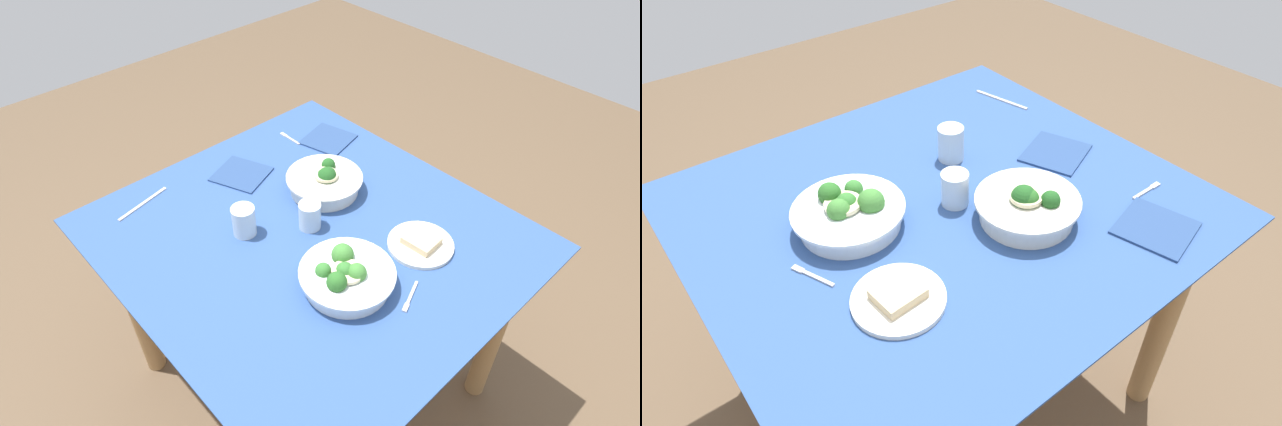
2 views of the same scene
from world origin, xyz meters
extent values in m
plane|color=brown|center=(0.00, 0.00, 0.00)|extent=(6.00, 6.00, 0.00)
cube|color=#2D4C84|center=(0.00, 0.00, 0.77)|extent=(1.17, 1.08, 0.01)
cube|color=#9E7547|center=(0.00, 0.00, 0.76)|extent=(1.13, 1.05, 0.02)
cylinder|color=#9E7547|center=(-0.47, -0.42, 0.37)|extent=(0.07, 0.07, 0.75)
cylinder|color=#9E7547|center=(0.47, -0.42, 0.37)|extent=(0.07, 0.07, 0.75)
cylinder|color=#9E7547|center=(-0.47, 0.42, 0.37)|extent=(0.07, 0.07, 0.75)
cylinder|color=silver|center=(-0.12, 0.17, 0.80)|extent=(0.22, 0.22, 0.05)
cylinder|color=silver|center=(-0.12, 0.17, 0.83)|extent=(0.25, 0.25, 0.01)
sphere|color=#1E511E|center=(-0.11, 0.17, 0.84)|extent=(0.06, 0.06, 0.06)
sphere|color=#286023|center=(-0.12, 0.17, 0.84)|extent=(0.05, 0.05, 0.05)
sphere|color=#1E511E|center=(-0.15, 0.22, 0.84)|extent=(0.05, 0.05, 0.05)
sphere|color=#286023|center=(-0.11, 0.18, 0.84)|extent=(0.05, 0.05, 0.05)
cylinder|color=beige|center=(-0.11, 0.17, 0.85)|extent=(0.08, 0.08, 0.01)
cylinder|color=white|center=(0.22, -0.06, 0.80)|extent=(0.23, 0.23, 0.05)
cylinder|color=white|center=(0.22, -0.06, 0.83)|extent=(0.26, 0.26, 0.01)
sphere|color=#286023|center=(0.23, -0.12, 0.85)|extent=(0.05, 0.05, 0.05)
sphere|color=#33702D|center=(0.18, -0.11, 0.84)|extent=(0.04, 0.04, 0.04)
sphere|color=#3D7A33|center=(0.25, -0.06, 0.84)|extent=(0.05, 0.05, 0.05)
sphere|color=#33702D|center=(0.22, -0.07, 0.84)|extent=(0.05, 0.05, 0.05)
sphere|color=#3D7A33|center=(0.17, -0.04, 0.84)|extent=(0.06, 0.06, 0.06)
cylinder|color=beige|center=(0.23, -0.07, 0.84)|extent=(0.09, 0.09, 0.01)
cylinder|color=silver|center=(0.26, 0.20, 0.78)|extent=(0.19, 0.19, 0.01)
cube|color=#CCB284|center=(0.26, 0.20, 0.80)|extent=(0.10, 0.09, 0.02)
cylinder|color=silver|center=(-0.14, -0.14, 0.83)|extent=(0.07, 0.07, 0.09)
cylinder|color=silver|center=(-0.02, 0.02, 0.82)|extent=(0.07, 0.07, 0.09)
cube|color=#B7B7BC|center=(-0.41, 0.29, 0.78)|extent=(0.07, 0.01, 0.00)
cube|color=#B7B7BC|center=(-0.46, 0.29, 0.78)|extent=(0.03, 0.01, 0.00)
cube|color=#B7B7BC|center=(0.36, 0.04, 0.78)|extent=(0.04, 0.08, 0.00)
cube|color=#B7B7BC|center=(0.38, -0.01, 0.78)|extent=(0.02, 0.03, 0.00)
cube|color=#B7B7BC|center=(-0.46, -0.30, 0.78)|extent=(0.05, 0.19, 0.00)
cube|color=navy|center=(-0.37, 0.02, 0.78)|extent=(0.22, 0.21, 0.01)
cube|color=navy|center=(-0.33, 0.39, 0.78)|extent=(0.20, 0.20, 0.01)
camera|label=1|loc=(0.86, -0.76, 1.88)|focal=29.80mm
camera|label=2|loc=(0.61, 0.84, 1.61)|focal=30.43mm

